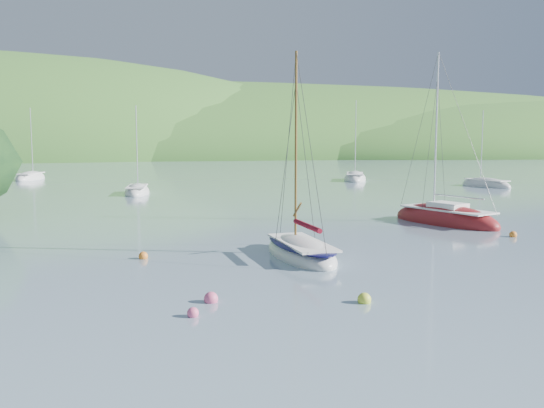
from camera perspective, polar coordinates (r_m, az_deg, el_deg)
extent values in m
plane|color=slate|center=(22.41, 6.49, -8.66)|extent=(700.00, 700.00, 0.00)
ellipsoid|color=#326526|center=(190.92, -8.18, 4.69)|extent=(440.00, 110.00, 44.00)
ellipsoid|color=#326526|center=(204.82, 18.06, 4.56)|extent=(240.00, 100.00, 34.00)
ellipsoid|color=silver|center=(29.34, 2.75, -4.75)|extent=(3.32, 7.12, 1.68)
cube|color=white|center=(29.10, 2.84, -3.64)|extent=(2.50, 5.55, 0.10)
cylinder|color=brown|center=(29.55, 2.26, 5.37)|extent=(0.12, 0.12, 9.16)
ellipsoid|color=#0A0A38|center=(29.24, 2.75, -3.79)|extent=(3.27, 7.05, 0.29)
cylinder|color=maroon|center=(28.31, 3.32, -2.06)|extent=(0.63, 3.30, 0.24)
ellipsoid|color=maroon|center=(41.85, 15.98, -1.55)|extent=(6.00, 8.71, 2.28)
cube|color=white|center=(41.65, 16.19, -0.48)|extent=(4.59, 6.76, 0.10)
cylinder|color=silver|center=(42.11, 15.19, 6.63)|extent=(0.12, 0.12, 10.35)
cube|color=white|center=(41.62, 16.20, -0.15)|extent=(2.37, 2.75, 0.42)
cylinder|color=silver|center=(41.03, 17.12, 0.66)|extent=(1.72, 3.66, 0.09)
ellipsoid|color=silver|center=(61.90, -12.57, 1.06)|extent=(2.67, 6.81, 1.83)
cube|color=white|center=(61.71, -12.60, 1.65)|extent=(2.00, 5.31, 0.10)
cylinder|color=silver|center=(62.44, -12.61, 5.36)|extent=(0.12, 0.12, 8.04)
ellipsoid|color=silver|center=(79.09, 7.81, 2.32)|extent=(5.02, 8.34, 2.14)
cube|color=white|center=(78.89, 7.82, 2.86)|extent=(3.83, 6.48, 0.10)
cylinder|color=silver|center=(79.83, 7.87, 6.27)|extent=(0.12, 0.12, 9.45)
ellipsoid|color=silver|center=(85.90, -21.78, 2.24)|extent=(3.89, 7.54, 1.96)
cube|color=white|center=(85.73, -21.84, 2.69)|extent=(2.95, 5.86, 0.10)
cylinder|color=silver|center=(86.51, -21.70, 5.56)|extent=(0.12, 0.12, 8.62)
ellipsoid|color=silver|center=(73.16, 19.48, 1.66)|extent=(4.46, 6.97, 1.80)
cube|color=white|center=(73.02, 19.58, 2.15)|extent=(3.41, 5.41, 0.10)
cylinder|color=silver|center=(73.45, 19.15, 5.24)|extent=(0.12, 0.12, 7.90)
sphere|color=#CADB36|center=(21.70, 8.68, -8.87)|extent=(0.48, 0.48, 0.48)
sphere|color=#E55684|center=(21.64, -5.76, -8.87)|extent=(0.50, 0.50, 0.50)
sphere|color=orange|center=(37.64, 21.74, -2.71)|extent=(0.44, 0.44, 0.44)
sphere|color=orange|center=(29.50, -12.02, -4.83)|extent=(0.44, 0.44, 0.44)
sphere|color=#E55684|center=(20.05, -7.45, -10.14)|extent=(0.39, 0.39, 0.39)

